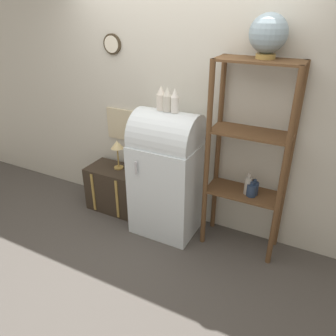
{
  "coord_description": "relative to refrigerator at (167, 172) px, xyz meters",
  "views": [
    {
      "loc": [
        1.4,
        -2.44,
        2.27
      ],
      "look_at": [
        0.01,
        0.26,
        0.74
      ],
      "focal_mm": 35.0,
      "sensor_mm": 36.0,
      "label": 1
    }
  ],
  "objects": [
    {
      "name": "vase_left",
      "position": [
        -0.07,
        0.01,
        0.76
      ],
      "size": [
        0.09,
        0.09,
        0.24
      ],
      "color": "silver",
      "rests_on": "refrigerator"
    },
    {
      "name": "vase_center",
      "position": [
        -0.0,
        0.0,
        0.76
      ],
      "size": [
        0.09,
        0.09,
        0.23
      ],
      "color": "beige",
      "rests_on": "refrigerator"
    },
    {
      "name": "refrigerator",
      "position": [
        0.0,
        0.0,
        0.0
      ],
      "size": [
        0.67,
        0.61,
        1.35
      ],
      "color": "silver",
      "rests_on": "ground_plane"
    },
    {
      "name": "ground_plane",
      "position": [
        0.0,
        -0.26,
        -0.7
      ],
      "size": [
        12.0,
        12.0,
        0.0
      ],
      "primitive_type": "plane",
      "color": "#4C4742"
    },
    {
      "name": "globe",
      "position": [
        0.83,
        0.13,
        1.36
      ],
      "size": [
        0.3,
        0.3,
        0.34
      ],
      "color": "#AD8942",
      "rests_on": "shelf_unit"
    },
    {
      "name": "suitcase_trunk",
      "position": [
        -0.74,
        0.06,
        -0.43
      ],
      "size": [
        0.62,
        0.4,
        0.54
      ],
      "color": "#33281E",
      "rests_on": "ground_plane"
    },
    {
      "name": "wall_back",
      "position": [
        -0.0,
        0.31,
        0.65
      ],
      "size": [
        7.0,
        0.09,
        2.7
      ],
      "color": "beige",
      "rests_on": "ground_plane"
    },
    {
      "name": "vase_right",
      "position": [
        0.08,
        -0.01,
        0.76
      ],
      "size": [
        0.07,
        0.07,
        0.23
      ],
      "color": "white",
      "rests_on": "refrigerator"
    },
    {
      "name": "desk_lamp",
      "position": [
        -0.69,
        0.09,
        0.11
      ],
      "size": [
        0.14,
        0.14,
        0.35
      ],
      "color": "#AD8942",
      "rests_on": "suitcase_trunk"
    },
    {
      "name": "shelf_unit",
      "position": [
        0.8,
        0.09,
        0.33
      ],
      "size": [
        0.74,
        0.36,
        1.87
      ],
      "color": "brown",
      "rests_on": "ground_plane"
    }
  ]
}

